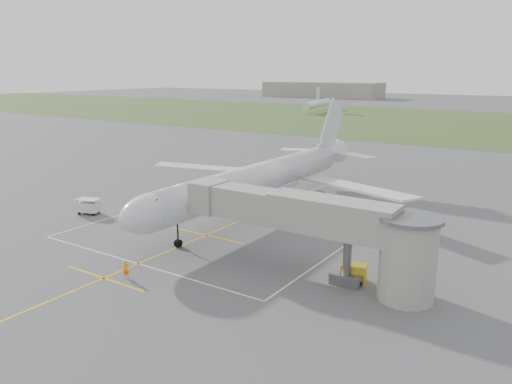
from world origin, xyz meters
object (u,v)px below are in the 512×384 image
Objects in this scene: jet_bridge at (323,226)px; gpu_unit at (354,273)px; baggage_cart at (89,206)px; airliner at (260,179)px; ramp_worker_nose at (126,269)px; ramp_worker_wing at (181,197)px.

jet_bridge is 4.80m from gpu_unit.
baggage_cart is (-33.36, 1.87, -3.76)m from jet_bridge.
airliner reaches higher than ramp_worker_nose.
airliner is 22.96m from gpu_unit.
jet_bridge is 33.62m from baggage_cart.
gpu_unit is at bearing -159.99° from ramp_worker_wing.
ramp_worker_wing is at bearing 42.97° from baggage_cart.
ramp_worker_nose is at bearing -146.57° from jet_bridge.
gpu_unit reaches higher than ramp_worker_nose.
airliner is 26.65× the size of ramp_worker_wing.
baggage_cart is at bearing 115.79° from ramp_worker_nose.
ramp_worker_nose is (1.57, -23.59, -3.60)m from airliner.
jet_bridge reaches higher than ramp_worker_nose.
ramp_worker_nose is (-16.73, -10.21, 0.01)m from gpu_unit.
airliner is at bearing 59.87° from ramp_worker_nose.
baggage_cart is at bearing 163.47° from gpu_unit.
jet_bridge is at bearing -19.58° from baggage_cart.
ramp_worker_wing is (-13.04, 21.61, 0.09)m from ramp_worker_nose.
airliner is 19.42× the size of gpu_unit.
gpu_unit is 35.95m from baggage_cart.
gpu_unit is at bearing -17.97° from baggage_cart.
baggage_cart reaches higher than ramp_worker_wing.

